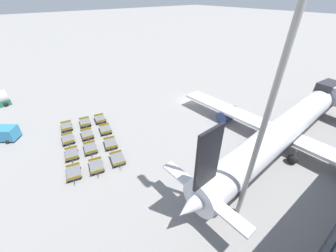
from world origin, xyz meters
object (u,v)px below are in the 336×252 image
object	(u,v)px
baggage_dolly_row_mid_a_col_a	(85,122)
baggage_dolly_row_near_col_b	(68,139)
airplane	(288,127)
baggage_dolly_row_mid_b_col_a	(100,119)
baggage_dolly_row_mid_a_col_c	(90,148)
baggage_dolly_row_near_col_a	(67,127)
apron_light_mast	(283,64)
baggage_dolly_row_mid_b_col_d	(118,159)
baggage_dolly_row_near_col_c	(72,154)
baggage_dolly_row_mid_a_col_d	(96,166)
baggage_dolly_row_mid_b_col_c	(111,144)
baggage_dolly_row_mid_a_col_b	(87,134)
baggage_dolly_row_near_col_d	(74,173)
baggage_dolly_row_mid_b_col_b	(105,130)

from	to	relation	value
baggage_dolly_row_mid_a_col_a	baggage_dolly_row_near_col_b	bearing A→B (deg)	-50.35
airplane	baggage_dolly_row_mid_b_col_a	bearing A→B (deg)	-140.13
baggage_dolly_row_near_col_b	baggage_dolly_row_mid_b_col_a	bearing A→B (deg)	112.54
baggage_dolly_row_near_col_b	baggage_dolly_row_mid_a_col_c	size ratio (longest dim) A/B	1.00
baggage_dolly_row_near_col_a	apron_light_mast	size ratio (longest dim) A/B	0.12
baggage_dolly_row_mid_b_col_d	baggage_dolly_row_near_col_c	bearing A→B (deg)	-136.92
airplane	baggage_dolly_row_mid_b_col_d	xyz separation A→B (m)	(-11.91, -21.89, -2.42)
baggage_dolly_row_near_col_c	baggage_dolly_row_mid_a_col_d	distance (m)	4.83
baggage_dolly_row_mid_a_col_c	baggage_dolly_row_mid_b_col_c	size ratio (longest dim) A/B	1.00
baggage_dolly_row_mid_b_col_a	apron_light_mast	world-z (taller)	apron_light_mast
baggage_dolly_row_mid_a_col_b	baggage_dolly_row_mid_b_col_a	world-z (taller)	same
baggage_dolly_row_near_col_a	baggage_dolly_row_mid_b_col_a	world-z (taller)	same
baggage_dolly_row_near_col_b	baggage_dolly_row_mid_b_col_d	world-z (taller)	same
baggage_dolly_row_near_col_a	baggage_dolly_row_mid_a_col_b	size ratio (longest dim) A/B	1.00
baggage_dolly_row_near_col_c	baggage_dolly_row_near_col_d	bearing A→B (deg)	-13.63
baggage_dolly_row_mid_a_col_c	baggage_dolly_row_mid_b_col_c	distance (m)	2.91
airplane	baggage_dolly_row_mid_a_col_d	world-z (taller)	airplane
baggage_dolly_row_near_col_c	baggage_dolly_row_mid_b_col_b	xyz separation A→B (m)	(-2.82, 6.30, 0.00)
airplane	baggage_dolly_row_mid_a_col_d	size ratio (longest dim) A/B	13.35
baggage_dolly_row_near_col_d	apron_light_mast	xyz separation A→B (m)	(16.07, 12.00, 15.31)
baggage_dolly_row_mid_a_col_a	baggage_dolly_row_mid_a_col_d	size ratio (longest dim) A/B	1.00
baggage_dolly_row_near_col_a	baggage_dolly_row_mid_a_col_b	world-z (taller)	same
baggage_dolly_row_mid_a_col_d	baggage_dolly_row_mid_b_col_a	bearing A→B (deg)	154.94
airplane	baggage_dolly_row_near_col_d	size ratio (longest dim) A/B	13.35
baggage_dolly_row_near_col_d	baggage_dolly_row_mid_a_col_a	xyz separation A→B (m)	(-10.86, 5.35, 0.00)
baggage_dolly_row_mid_b_col_a	baggage_dolly_row_near_col_b	bearing A→B (deg)	-67.46
baggage_dolly_row_near_col_b	baggage_dolly_row_mid_b_col_d	size ratio (longest dim) A/B	1.00
baggage_dolly_row_mid_a_col_c	apron_light_mast	distance (m)	26.20
baggage_dolly_row_near_col_d	baggage_dolly_row_mid_a_col_c	bearing A→B (deg)	134.45
airplane	baggage_dolly_row_near_col_d	distance (m)	30.47
apron_light_mast	baggage_dolly_row_mid_a_col_d	bearing A→B (deg)	-148.86
baggage_dolly_row_mid_a_col_b	baggage_dolly_row_near_col_b	bearing A→B (deg)	-102.57
baggage_dolly_row_near_col_a	baggage_dolly_row_mid_b_col_c	distance (m)	9.72
airplane	baggage_dolly_row_mid_b_col_b	world-z (taller)	airplane
baggage_dolly_row_mid_a_col_b	baggage_dolly_row_mid_a_col_c	xyz separation A→B (m)	(3.71, -0.89, 0.00)
baggage_dolly_row_mid_b_col_b	baggage_dolly_row_mid_b_col_d	size ratio (longest dim) A/B	1.00
baggage_dolly_row_mid_b_col_c	baggage_dolly_row_mid_b_col_d	bearing A→B (deg)	-10.82
baggage_dolly_row_mid_a_col_b	baggage_dolly_row_mid_a_col_d	xyz separation A→B (m)	(7.79, -1.63, 0.00)
baggage_dolly_row_near_col_b	baggage_dolly_row_mid_b_col_b	xyz separation A→B (m)	(1.11, 5.66, 0.00)
baggage_dolly_row_near_col_b	baggage_dolly_row_mid_b_col_d	distance (m)	9.73
baggage_dolly_row_near_col_d	baggage_dolly_row_mid_a_col_c	xyz separation A→B (m)	(-3.39, 3.45, 0.00)
baggage_dolly_row_near_col_a	baggage_dolly_row_near_col_c	size ratio (longest dim) A/B	1.00
airplane	baggage_dolly_row_mid_b_col_c	world-z (taller)	airplane
baggage_dolly_row_mid_a_col_c	baggage_dolly_row_near_col_d	bearing A→B (deg)	-45.55
baggage_dolly_row_near_col_d	apron_light_mast	world-z (taller)	apron_light_mast
baggage_dolly_row_near_col_c	baggage_dolly_row_mid_b_col_a	size ratio (longest dim) A/B	1.00
baggage_dolly_row_near_col_b	baggage_dolly_row_mid_b_col_c	xyz separation A→B (m)	(5.12, 4.70, 0.00)
baggage_dolly_row_near_col_b	apron_light_mast	size ratio (longest dim) A/B	0.12
baggage_dolly_row_near_col_c	airplane	bearing A→B (deg)	57.56
airplane	baggage_dolly_row_near_col_a	bearing A→B (deg)	-134.52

